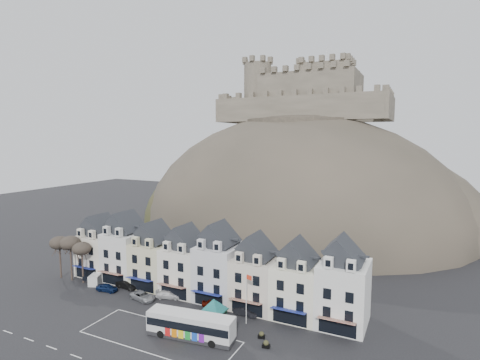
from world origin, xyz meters
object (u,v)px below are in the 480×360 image
object	(u,v)px
red_buoy	(223,332)
car_charcoal	(246,312)
bus_shelter	(214,305)
car_silver	(143,296)
bus	(191,324)
car_maroon	(215,304)
flagpole	(247,295)
car_navy	(107,288)
white_van	(97,278)
car_white	(169,294)
car_black	(127,285)

from	to	relation	value
red_buoy	car_charcoal	distance (m)	7.20
bus_shelter	car_silver	world-z (taller)	bus_shelter
bus	car_maroon	xyz separation A→B (m)	(-1.34, 9.07, -1.17)
flagpole	car_navy	size ratio (longest dim) A/B	1.95
white_van	car_maroon	xyz separation A→B (m)	(25.21, 0.45, -0.21)
bus_shelter	red_buoy	bearing A→B (deg)	-37.54
bus	flagpole	xyz separation A→B (m)	(5.21, 6.83, 2.51)
flagpole	car_maroon	world-z (taller)	flagpole
car_charcoal	white_van	bearing A→B (deg)	92.99
bus_shelter	red_buoy	world-z (taller)	bus_shelter
white_van	car_silver	bearing A→B (deg)	-33.92
bus	red_buoy	xyz separation A→B (m)	(4.04, 1.87, -1.03)
bus	car_navy	xyz separation A→B (m)	(-21.96, 6.57, -1.23)
red_buoy	car_white	bearing A→B (deg)	153.44
bus	car_maroon	size ratio (longest dim) A/B	2.90
bus_shelter	car_black	world-z (taller)	bus_shelter
flagpole	red_buoy	bearing A→B (deg)	-103.28
car_black	car_white	xyz separation A→B (m)	(9.31, 0.00, -0.06)
bus	car_white	world-z (taller)	bus
bus	car_charcoal	xyz separation A→B (m)	(4.04, 9.07, -1.28)
bus	bus_shelter	xyz separation A→B (m)	(1.30, 4.00, 1.33)
car_white	bus	bearing A→B (deg)	-149.89
red_buoy	car_black	distance (m)	24.78
car_navy	car_maroon	xyz separation A→B (m)	(20.62, 2.50, 0.06)
white_van	car_charcoal	xyz separation A→B (m)	(30.58, 0.45, -0.31)
car_white	red_buoy	bearing A→B (deg)	-135.26
car_maroon	car_charcoal	size ratio (longest dim) A/B	1.13
car_black	car_maroon	distance (m)	18.34
car_charcoal	car_navy	bearing A→B (deg)	97.64
flagpole	car_charcoal	xyz separation A→B (m)	(-1.17, 2.24, -3.78)
flagpole	car_silver	distance (m)	19.51
bus	car_maroon	bearing A→B (deg)	91.37
car_navy	bus	bearing A→B (deg)	-112.79
bus_shelter	car_navy	xyz separation A→B (m)	(-23.26, 2.57, -2.56)
white_van	car_maroon	bearing A→B (deg)	-23.68
red_buoy	white_van	size ratio (longest dim) A/B	0.38
flagpole	car_white	world-z (taller)	flagpole
car_navy	car_white	xyz separation A→B (m)	(11.60, 2.50, -0.03)
bus_shelter	car_silver	distance (m)	15.66
car_navy	car_black	xyz separation A→B (m)	(2.29, 2.50, 0.04)
flagpole	car_navy	distance (m)	27.43
car_white	car_maroon	world-z (taller)	car_maroon
white_van	car_silver	xyz separation A→B (m)	(12.61, -2.05, -0.27)
car_black	car_white	size ratio (longest dim) A/B	0.97
bus	car_navy	distance (m)	22.96
bus_shelter	white_van	distance (m)	28.32
red_buoy	car_maroon	size ratio (longest dim) A/B	0.40
flagpole	car_navy	world-z (taller)	flagpole
white_van	car_white	distance (m)	16.19
car_white	car_charcoal	distance (m)	14.40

